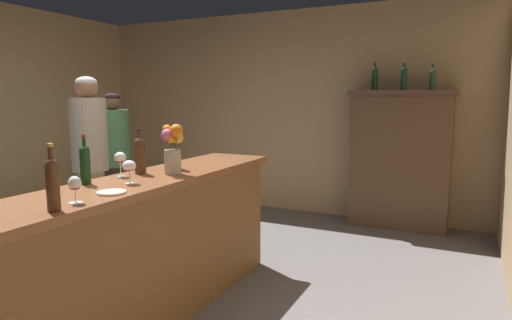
{
  "coord_description": "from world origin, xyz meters",
  "views": [
    {
      "loc": [
        2.33,
        -2.25,
        1.51
      ],
      "look_at": [
        1.05,
        0.39,
        1.08
      ],
      "focal_mm": 30.6,
      "sensor_mm": 36.0,
      "label": 1
    }
  ],
  "objects_px": {
    "wine_bottle_rose": "(85,163)",
    "wine_bottle_chardonnay": "(53,182)",
    "wine_bottle_malbec": "(140,154)",
    "wine_glass_rear": "(129,167)",
    "display_bottle_midleft": "(404,77)",
    "display_cabinet": "(399,157)",
    "flower_arrangement": "(173,147)",
    "display_bottle_left": "(375,78)",
    "display_bottle_center": "(433,78)",
    "patron_by_cabinet": "(90,160)",
    "wine_glass_front": "(75,185)",
    "wine_glass_mid": "(120,159)",
    "bar_counter": "(142,253)",
    "wine_bottle_syrah": "(175,149)",
    "patron_in_navy": "(115,159)",
    "cheese_plate": "(111,192)"
  },
  "relations": [
    {
      "from": "wine_bottle_rose",
      "to": "wine_bottle_chardonnay",
      "type": "distance_m",
      "value": 0.64
    },
    {
      "from": "wine_bottle_malbec",
      "to": "wine_glass_rear",
      "type": "height_order",
      "value": "wine_bottle_malbec"
    },
    {
      "from": "wine_bottle_rose",
      "to": "display_bottle_midleft",
      "type": "bearing_deg",
      "value": 67.33
    },
    {
      "from": "display_cabinet",
      "to": "wine_bottle_chardonnay",
      "type": "height_order",
      "value": "display_cabinet"
    },
    {
      "from": "flower_arrangement",
      "to": "display_bottle_midleft",
      "type": "xyz_separation_m",
      "value": [
        1.11,
        2.78,
        0.56
      ]
    },
    {
      "from": "flower_arrangement",
      "to": "display_bottle_left",
      "type": "height_order",
      "value": "display_bottle_left"
    },
    {
      "from": "display_bottle_center",
      "to": "patron_by_cabinet",
      "type": "relative_size",
      "value": 0.16
    },
    {
      "from": "display_cabinet",
      "to": "wine_bottle_malbec",
      "type": "xyz_separation_m",
      "value": [
        -1.32,
        -2.87,
        0.3
      ]
    },
    {
      "from": "wine_bottle_chardonnay",
      "to": "wine_glass_front",
      "type": "relative_size",
      "value": 2.29
    },
    {
      "from": "wine_bottle_malbec",
      "to": "wine_glass_mid",
      "type": "bearing_deg",
      "value": -107.91
    },
    {
      "from": "display_cabinet",
      "to": "wine_bottle_rose",
      "type": "bearing_deg",
      "value": -112.6
    },
    {
      "from": "display_bottle_center",
      "to": "patron_by_cabinet",
      "type": "distance_m",
      "value": 3.63
    },
    {
      "from": "display_cabinet",
      "to": "wine_bottle_malbec",
      "type": "bearing_deg",
      "value": -114.67
    },
    {
      "from": "bar_counter",
      "to": "patron_by_cabinet",
      "type": "bearing_deg",
      "value": 148.69
    },
    {
      "from": "display_cabinet",
      "to": "wine_glass_mid",
      "type": "distance_m",
      "value": 3.32
    },
    {
      "from": "patron_by_cabinet",
      "to": "wine_glass_rear",
      "type": "bearing_deg",
      "value": -18.71
    },
    {
      "from": "wine_bottle_syrah",
      "to": "display_bottle_midleft",
      "type": "relative_size",
      "value": 0.99
    },
    {
      "from": "wine_bottle_malbec",
      "to": "wine_glass_mid",
      "type": "height_order",
      "value": "wine_bottle_malbec"
    },
    {
      "from": "bar_counter",
      "to": "wine_bottle_malbec",
      "type": "bearing_deg",
      "value": 127.29
    },
    {
      "from": "display_bottle_center",
      "to": "wine_bottle_syrah",
      "type": "bearing_deg",
      "value": -120.54
    },
    {
      "from": "bar_counter",
      "to": "wine_bottle_chardonnay",
      "type": "bearing_deg",
      "value": -76.9
    },
    {
      "from": "display_bottle_center",
      "to": "wine_bottle_chardonnay",
      "type": "bearing_deg",
      "value": -108.93
    },
    {
      "from": "bar_counter",
      "to": "display_bottle_center",
      "type": "xyz_separation_m",
      "value": [
        1.5,
        3.04,
        1.22
      ]
    },
    {
      "from": "bar_counter",
      "to": "display_bottle_center",
      "type": "distance_m",
      "value": 3.6
    },
    {
      "from": "wine_glass_front",
      "to": "patron_in_navy",
      "type": "xyz_separation_m",
      "value": [
        -1.66,
        1.99,
        -0.22
      ]
    },
    {
      "from": "wine_bottle_malbec",
      "to": "flower_arrangement",
      "type": "height_order",
      "value": "flower_arrangement"
    },
    {
      "from": "wine_bottle_rose",
      "to": "wine_glass_rear",
      "type": "height_order",
      "value": "wine_bottle_rose"
    },
    {
      "from": "bar_counter",
      "to": "patron_in_navy",
      "type": "relative_size",
      "value": 1.76
    },
    {
      "from": "display_cabinet",
      "to": "display_bottle_left",
      "type": "xyz_separation_m",
      "value": [
        -0.31,
        0.0,
        0.9
      ]
    },
    {
      "from": "wine_glass_rear",
      "to": "wine_bottle_rose",
      "type": "bearing_deg",
      "value": -151.21
    },
    {
      "from": "wine_bottle_malbec",
      "to": "wine_glass_mid",
      "type": "distance_m",
      "value": 0.15
    },
    {
      "from": "cheese_plate",
      "to": "patron_by_cabinet",
      "type": "height_order",
      "value": "patron_by_cabinet"
    },
    {
      "from": "wine_glass_mid",
      "to": "flower_arrangement",
      "type": "bearing_deg",
      "value": 42.06
    },
    {
      "from": "wine_bottle_syrah",
      "to": "patron_in_navy",
      "type": "relative_size",
      "value": 0.2
    },
    {
      "from": "patron_in_navy",
      "to": "bar_counter",
      "type": "bearing_deg",
      "value": -16.26
    },
    {
      "from": "bar_counter",
      "to": "cheese_plate",
      "type": "distance_m",
      "value": 0.65
    },
    {
      "from": "wine_bottle_rose",
      "to": "wine_glass_rear",
      "type": "relative_size",
      "value": 2.1
    },
    {
      "from": "wine_bottle_rose",
      "to": "display_bottle_left",
      "type": "relative_size",
      "value": 0.96
    },
    {
      "from": "wine_glass_front",
      "to": "patron_by_cabinet",
      "type": "relative_size",
      "value": 0.08
    },
    {
      "from": "flower_arrangement",
      "to": "cheese_plate",
      "type": "distance_m",
      "value": 0.67
    },
    {
      "from": "wine_bottle_chardonnay",
      "to": "display_cabinet",
      "type": "bearing_deg",
      "value": 75.27
    },
    {
      "from": "wine_bottle_malbec",
      "to": "patron_by_cabinet",
      "type": "height_order",
      "value": "patron_by_cabinet"
    },
    {
      "from": "wine_glass_front",
      "to": "wine_glass_rear",
      "type": "distance_m",
      "value": 0.51
    },
    {
      "from": "display_cabinet",
      "to": "patron_by_cabinet",
      "type": "xyz_separation_m",
      "value": [
        -2.39,
        -2.31,
        0.11
      ]
    },
    {
      "from": "flower_arrangement",
      "to": "bar_counter",
      "type": "bearing_deg",
      "value": -107.2
    },
    {
      "from": "wine_bottle_malbec",
      "to": "flower_arrangement",
      "type": "xyz_separation_m",
      "value": [
        0.21,
        0.09,
        0.05
      ]
    },
    {
      "from": "display_cabinet",
      "to": "wine_glass_front",
      "type": "distance_m",
      "value": 3.83
    },
    {
      "from": "wine_bottle_rose",
      "to": "patron_by_cabinet",
      "type": "bearing_deg",
      "value": 135.76
    },
    {
      "from": "wine_glass_mid",
      "to": "wine_glass_rear",
      "type": "distance_m",
      "value": 0.27
    },
    {
      "from": "patron_by_cabinet",
      "to": "wine_bottle_syrah",
      "type": "bearing_deg",
      "value": 2.27
    }
  ]
}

